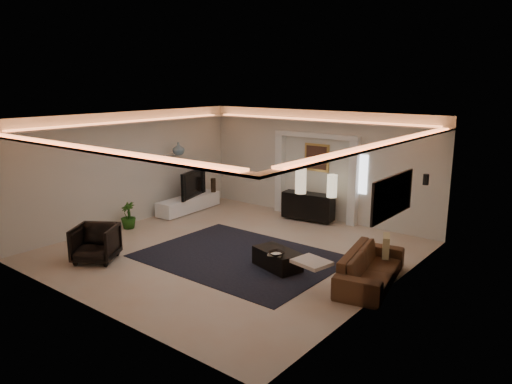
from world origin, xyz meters
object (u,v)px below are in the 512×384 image
Objects in this scene: console at (308,206)px; armchair at (96,243)px; sofa at (371,267)px; coffee_table at (277,259)px.

armchair is at bearing -117.33° from console.
armchair is at bearing 105.20° from sofa.
coffee_table is at bearing 93.91° from sofa.
console is at bearing 128.27° from coffee_table.
sofa is 5.54m from armchair.
console is at bearing 37.42° from armchair.
console reaches higher than coffee_table.
console is 1.40× the size of coffee_table.
sofa reaches higher than coffee_table.
armchair reaches higher than console.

